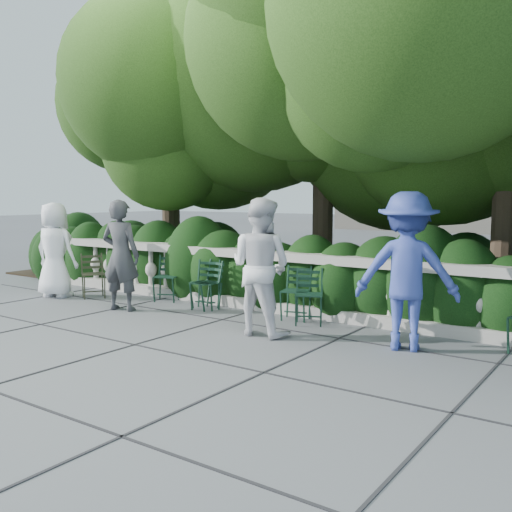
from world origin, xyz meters
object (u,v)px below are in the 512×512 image
Objects in this scene: chair_e at (293,322)px; chair_b at (164,303)px; chair_weathered at (95,299)px; person_businessman at (55,250)px; chair_d at (308,327)px; person_woman_grey at (121,255)px; person_casual_man at (261,267)px; person_older_blue at (407,271)px; chair_a at (202,311)px; chair_c at (198,310)px.

chair_b is at bearing 165.38° from chair_e.
person_businessman is (-0.77, -0.26, 0.89)m from chair_weathered.
chair_b is 3.04m from chair_d.
chair_b is 0.46× the size of person_woman_grey.
person_casual_man is 1.95m from person_older_blue.
chair_b is 0.45× the size of person_casual_man.
chair_a is 1.00× the size of chair_b.
person_casual_man is (4.77, -0.16, 0.05)m from person_businessman.
chair_e is 1.30m from person_casual_man.
chair_c is 1.00× the size of chair_d.
chair_c is at bearing -22.46° from person_older_blue.
chair_b is 1.28m from person_woman_grey.
person_businessman is (-3.00, -0.58, 0.89)m from chair_c.
person_businessman is (-5.10, -0.59, 0.89)m from chair_d.
chair_c is 1.57m from person_woman_grey.
chair_c is 1.75m from chair_e.
person_businessman reaches higher than chair_c.
person_older_blue is at bearing 171.07° from person_businessman.
chair_e is at bearing -50.31° from chair_weathered.
chair_a is at bearing 179.62° from person_businessman.
chair_a is 0.45× the size of person_casual_man.
chair_d is (2.01, 0.02, 0.00)m from chair_a.
person_casual_man reaches higher than chair_a.
person_older_blue is (3.68, -0.35, 0.98)m from chair_c.
chair_d is at bearing -17.35° from chair_a.
person_casual_man reaches higher than chair_b.
chair_weathered is at bearing -172.21° from person_businessman.
chair_e is at bearing -12.34° from chair_a.
person_older_blue reaches higher than chair_b.
person_casual_man is at bearing -63.17° from chair_weathered.
person_older_blue is at bearing -168.69° from person_casual_man.
chair_weathered is 1.20m from person_businessman.
chair_weathered is at bearing 157.02° from chair_d.
chair_e is at bearing 177.83° from person_businessman.
chair_a is at bearing -49.35° from chair_weathered.
chair_weathered is at bearing 175.26° from chair_b.
chair_e is (1.66, 0.16, 0.00)m from chair_a.
person_casual_man is (1.69, -0.74, 0.94)m from chair_a.
chair_e is 1.00× the size of chair_weathered.
person_older_blue reaches higher than chair_d.
person_businessman is 0.97× the size of person_woman_grey.
person_woman_grey reaches higher than chair_b.
chair_e is 0.45× the size of person_casual_man.
chair_a is 2.07m from person_casual_man.
person_casual_man reaches higher than chair_e.
chair_weathered is (-2.31, -0.31, 0.00)m from chair_a.
person_casual_man is at bearing -5.20° from person_older_blue.
chair_b is at bearing -111.68° from person_woman_grey.
person_older_blue is (1.94, -0.50, 0.98)m from chair_e.
chair_b is 1.00× the size of chair_c.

